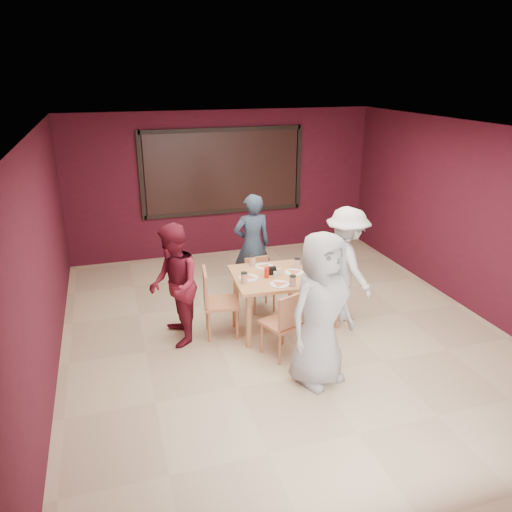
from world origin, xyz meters
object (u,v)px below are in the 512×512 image
object	(u,v)px
chair_right	(330,295)
diner_back	(252,245)
dining_table	(271,282)
chair_back	(259,280)
diner_right	(346,265)
chair_front	(286,321)
diner_left	(174,285)
diner_front	(321,310)
chair_left	(215,299)

from	to	relation	value
chair_right	diner_back	distance (m)	1.61
dining_table	chair_back	world-z (taller)	dining_table
chair_right	diner_right	xyz separation A→B (m)	(0.28, 0.11, 0.40)
chair_back	diner_back	world-z (taller)	diner_back
dining_table	chair_right	distance (m)	0.91
chair_front	diner_left	bearing A→B (deg)	147.48
chair_back	chair_right	size ratio (longest dim) A/B	1.01
chair_back	diner_front	distance (m)	2.12
chair_front	chair_back	distance (m)	1.49
dining_table	diner_right	size ratio (longest dim) A/B	0.66
diner_left	dining_table	bearing A→B (deg)	87.34
chair_left	diner_left	bearing A→B (deg)	-178.84
dining_table	diner_back	world-z (taller)	diner_back
chair_left	chair_front	bearing A→B (deg)	-48.64
chair_right	diner_back	size ratio (longest dim) A/B	0.47
diner_front	diner_left	distance (m)	2.04
dining_table	diner_front	distance (m)	1.37
chair_front	diner_left	world-z (taller)	diner_left
diner_front	chair_left	bearing A→B (deg)	102.46
chair_left	diner_front	world-z (taller)	diner_front
diner_left	chair_left	bearing A→B (deg)	90.81
chair_back	diner_right	distance (m)	1.36
chair_left	diner_front	xyz separation A→B (m)	(0.92, -1.41, 0.38)
chair_front	diner_front	distance (m)	0.74
dining_table	chair_right	bearing A→B (deg)	-5.79
dining_table	chair_right	world-z (taller)	dining_table
chair_back	diner_left	distance (m)	1.58
chair_front	diner_right	bearing A→B (deg)	32.95
chair_right	chair_left	bearing A→B (deg)	174.71
dining_table	chair_front	bearing A→B (deg)	-94.72
chair_front	diner_right	size ratio (longest dim) A/B	0.54
chair_left	diner_right	xyz separation A→B (m)	(1.93, -0.04, 0.30)
chair_right	chair_back	bearing A→B (deg)	135.40
diner_right	diner_back	bearing A→B (deg)	32.29
diner_back	chair_front	bearing A→B (deg)	84.62
diner_right	chair_back	bearing A→B (deg)	50.08
chair_left	diner_left	size ratio (longest dim) A/B	0.59
diner_front	diner_back	xyz separation A→B (m)	(-0.04, 2.62, -0.09)
chair_left	diner_front	distance (m)	1.73
diner_back	diner_left	xyz separation A→B (m)	(-1.44, -1.22, -0.01)
dining_table	diner_left	xyz separation A→B (m)	(-1.34, 0.05, 0.11)
diner_front	diner_back	distance (m)	2.62
diner_back	diner_front	bearing A→B (deg)	89.97
chair_front	diner_left	xyz separation A→B (m)	(-1.27, 0.81, 0.31)
dining_table	diner_front	bearing A→B (deg)	-84.24
diner_back	diner_left	size ratio (longest dim) A/B	1.01
chair_right	diner_front	size ratio (longest dim) A/B	0.43
diner_front	diner_left	world-z (taller)	diner_front
diner_back	diner_right	size ratio (longest dim) A/B	0.99
chair_left	diner_right	world-z (taller)	diner_right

